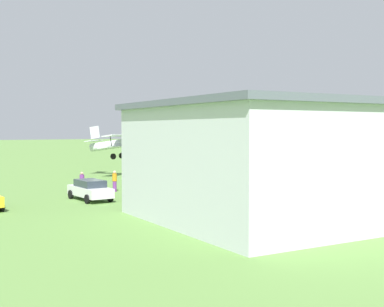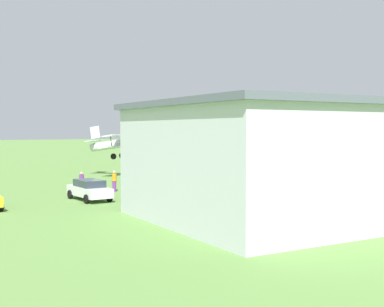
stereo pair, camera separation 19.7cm
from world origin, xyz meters
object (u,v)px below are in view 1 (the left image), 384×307
person_watching_takeoff (82,182)px  car_white (90,189)px  biplane (116,143)px  person_beside_truck (373,168)px  person_crossing_taxiway (115,181)px

person_watching_takeoff → car_white: bearing=79.7°
biplane → person_beside_truck: bearing=153.7°
car_white → person_beside_truck: (-34.31, -4.79, 0.01)m
person_watching_takeoff → person_crossing_taxiway: size_ratio=0.97×
biplane → person_beside_truck: 28.80m
biplane → person_crossing_taxiway: size_ratio=4.03×
person_watching_takeoff → person_crossing_taxiway: person_crossing_taxiway is taller
biplane → person_watching_takeoff: biplane is taller
biplane → car_white: biplane is taller
biplane → person_watching_takeoff: (7.73, 12.62, -2.74)m
person_watching_takeoff → person_beside_truck: person_watching_takeoff is taller
person_watching_takeoff → person_beside_truck: size_ratio=1.04×
biplane → person_beside_truck: size_ratio=4.33×
person_beside_truck → person_crossing_taxiway: size_ratio=0.93×
biplane → person_crossing_taxiway: (5.25, 13.47, -2.71)m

